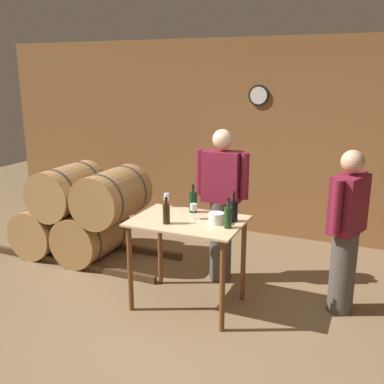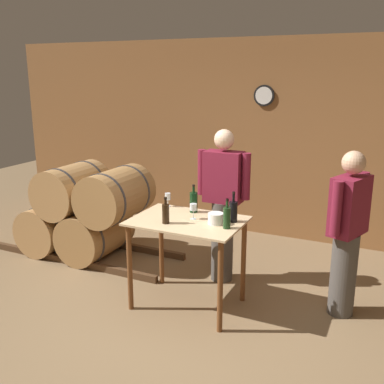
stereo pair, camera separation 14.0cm
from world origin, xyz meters
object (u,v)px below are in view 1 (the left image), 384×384
(ice_bucket, at_px, (216,218))
(person_visitor_with_scarf, at_px, (346,230))
(wine_bottle_left, at_px, (193,202))
(wine_glass_near_left, at_px, (167,197))
(person_host, at_px, (221,203))
(wine_bottle_far_left, at_px, (166,213))
(wine_glass_near_center, at_px, (194,208))
(wine_bottle_center, at_px, (234,211))
(wine_bottle_right, at_px, (228,217))

(ice_bucket, xyz_separation_m, person_visitor_with_scarf, (1.11, 0.47, -0.11))
(wine_bottle_left, bearing_deg, wine_glass_near_left, 168.75)
(ice_bucket, relative_size, person_host, 0.09)
(wine_glass_near_left, height_order, person_visitor_with_scarf, person_visitor_with_scarf)
(wine_bottle_far_left, height_order, wine_glass_near_center, wine_bottle_far_left)
(wine_bottle_center, relative_size, wine_bottle_right, 1.06)
(wine_bottle_left, relative_size, person_visitor_with_scarf, 0.18)
(wine_glass_near_left, distance_m, person_host, 0.61)
(wine_bottle_right, relative_size, wine_glass_near_left, 1.92)
(wine_bottle_far_left, relative_size, wine_glass_near_center, 1.67)
(wine_bottle_far_left, distance_m, wine_glass_near_left, 0.54)
(wine_bottle_far_left, relative_size, person_visitor_with_scarf, 0.16)
(wine_glass_near_center, xyz_separation_m, ice_bucket, (0.25, -0.04, -0.06))
(wine_bottle_center, height_order, wine_glass_near_left, wine_bottle_center)
(wine_bottle_right, height_order, person_visitor_with_scarf, person_visitor_with_scarf)
(wine_bottle_right, bearing_deg, ice_bucket, 152.05)
(wine_bottle_right, height_order, ice_bucket, wine_bottle_right)
(ice_bucket, distance_m, person_host, 0.70)
(wine_glass_near_left, bearing_deg, wine_glass_near_center, -32.52)
(wine_bottle_center, bearing_deg, wine_bottle_far_left, -150.83)
(wine_glass_near_left, relative_size, person_visitor_with_scarf, 0.09)
(wine_bottle_far_left, height_order, person_visitor_with_scarf, person_visitor_with_scarf)
(person_host, bearing_deg, person_visitor_with_scarf, -8.88)
(ice_bucket, bearing_deg, wine_glass_near_left, 155.40)
(wine_bottle_left, distance_m, person_host, 0.47)
(ice_bucket, distance_m, person_visitor_with_scarf, 1.21)
(wine_bottle_far_left, bearing_deg, person_host, 74.77)
(wine_bottle_center, distance_m, wine_bottle_right, 0.20)
(person_visitor_with_scarf, bearing_deg, ice_bucket, -157.18)
(wine_bottle_far_left, height_order, wine_bottle_right, wine_bottle_right)
(wine_bottle_left, height_order, wine_glass_near_center, wine_bottle_left)
(ice_bucket, bearing_deg, wine_bottle_right, -27.95)
(wine_bottle_center, distance_m, wine_glass_near_center, 0.38)
(wine_bottle_far_left, xyz_separation_m, wine_bottle_left, (0.09, 0.42, 0.01))
(wine_glass_near_center, height_order, person_host, person_host)
(wine_bottle_far_left, height_order, ice_bucket, wine_bottle_far_left)
(wine_glass_near_center, height_order, person_visitor_with_scarf, person_visitor_with_scarf)
(wine_glass_near_left, bearing_deg, wine_bottle_center, -12.95)
(wine_glass_near_left, relative_size, person_host, 0.09)
(wine_bottle_left, distance_m, wine_bottle_right, 0.57)
(wine_bottle_far_left, bearing_deg, wine_glass_near_center, 51.33)
(wine_bottle_right, bearing_deg, wine_glass_near_center, 163.94)
(wine_glass_near_center, distance_m, ice_bucket, 0.26)
(wine_bottle_right, distance_m, wine_glass_near_center, 0.40)
(wine_bottle_right, xyz_separation_m, wine_glass_near_center, (-0.38, 0.11, 0.01))
(wine_bottle_center, bearing_deg, person_host, 119.85)
(wine_bottle_far_left, distance_m, ice_bucket, 0.46)
(wine_bottle_center, xyz_separation_m, wine_glass_near_center, (-0.37, -0.08, 0.01))
(ice_bucket, bearing_deg, person_visitor_with_scarf, 22.82)
(wine_bottle_right, relative_size, person_visitor_with_scarf, 0.17)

